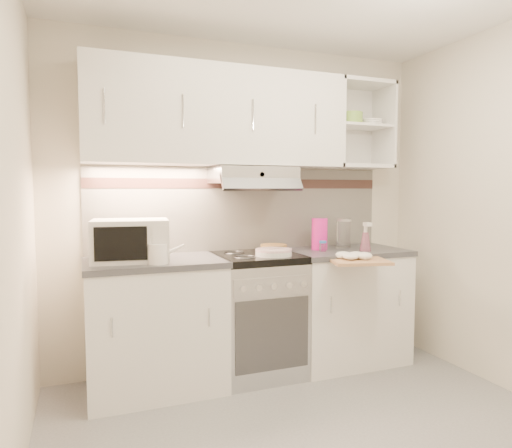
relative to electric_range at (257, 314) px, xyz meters
name	(u,v)px	position (x,y,z in m)	size (l,w,h in m)	color
room_shell	(304,145)	(0.00, -0.73, 1.18)	(3.04, 2.84, 2.52)	beige
base_cabinet_left	(155,327)	(-0.75, 0.00, -0.02)	(0.90, 0.60, 0.86)	white
worktop_left	(154,262)	(-0.75, 0.00, 0.43)	(0.92, 0.62, 0.04)	#47474C
base_cabinet_right	(344,307)	(0.75, 0.00, -0.02)	(0.90, 0.60, 0.86)	white
worktop_right	(345,252)	(0.75, 0.00, 0.43)	(0.92, 0.62, 0.04)	#47474C
electric_range	(257,314)	(0.00, 0.00, 0.00)	(0.60, 0.60, 0.90)	#B7B7BC
microwave	(130,240)	(-0.90, -0.01, 0.59)	(0.53, 0.42, 0.28)	silver
watering_can	(159,253)	(-0.75, -0.20, 0.52)	(0.24, 0.12, 0.20)	white
plate_stack	(274,252)	(0.08, -0.13, 0.47)	(0.26, 0.26, 0.06)	silver
bread_loaf	(274,248)	(0.18, 0.11, 0.47)	(0.20, 0.20, 0.05)	#9A593A
pink_pitcher	(320,234)	(0.55, 0.05, 0.57)	(0.13, 0.12, 0.25)	#E01990
glass_jar	(343,233)	(0.79, 0.09, 0.57)	(0.13, 0.13, 0.24)	silver
spice_jar	(323,246)	(0.52, -0.05, 0.49)	(0.06, 0.06, 0.08)	silver
spray_bottle	(365,239)	(0.84, -0.16, 0.54)	(0.09, 0.09, 0.24)	pink
cutting_board	(358,261)	(0.62, -0.38, 0.42)	(0.39, 0.35, 0.02)	tan
dish_towel	(352,255)	(0.59, -0.35, 0.46)	(0.22, 0.19, 0.06)	silver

